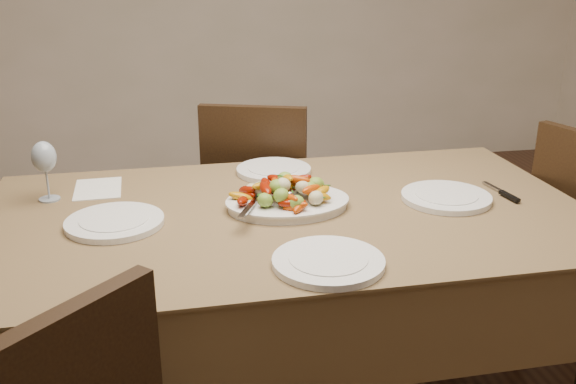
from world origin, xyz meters
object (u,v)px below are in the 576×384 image
(plate_near, at_px, (328,262))
(chair_far, at_px, (262,204))
(plate_left, at_px, (115,222))
(plate_far, at_px, (274,170))
(dining_table, at_px, (288,319))
(plate_right, at_px, (446,197))
(serving_platter, at_px, (288,204))
(wine_glass, at_px, (46,169))

(plate_near, bearing_deg, chair_far, 89.81)
(chair_far, relative_size, plate_left, 3.36)
(plate_far, bearing_deg, dining_table, -92.75)
(dining_table, distance_m, plate_right, 0.64)
(plate_left, bearing_deg, plate_right, 0.72)
(serving_platter, relative_size, plate_right, 1.30)
(dining_table, relative_size, plate_near, 6.46)
(dining_table, relative_size, chair_far, 1.94)
(plate_right, distance_m, plate_far, 0.62)
(plate_right, bearing_deg, plate_far, 143.08)
(chair_far, bearing_deg, plate_near, 107.97)
(plate_far, bearing_deg, plate_left, -144.05)
(plate_near, bearing_deg, plate_far, 91.06)
(plate_left, xyz_separation_m, plate_right, (1.02, 0.01, 0.00))
(plate_far, bearing_deg, plate_right, -36.92)
(dining_table, bearing_deg, chair_far, 87.45)
(wine_glass, bearing_deg, chair_far, 36.19)
(chair_far, bearing_deg, serving_platter, 105.78)
(plate_far, relative_size, plate_near, 0.94)
(plate_near, bearing_deg, serving_platter, 93.98)
(chair_far, relative_size, serving_platter, 2.57)
(serving_platter, height_order, plate_left, serving_platter)
(plate_left, distance_m, plate_far, 0.66)
(plate_far, height_order, plate_near, same)
(chair_far, xyz_separation_m, plate_left, (-0.55, -0.81, 0.29))
(serving_platter, relative_size, plate_left, 1.31)
(dining_table, relative_size, wine_glass, 8.98)
(dining_table, height_order, plate_near, plate_near)
(plate_left, bearing_deg, serving_platter, 4.40)
(plate_right, bearing_deg, plate_left, -179.28)
(serving_platter, distance_m, plate_left, 0.52)
(chair_far, distance_m, plate_right, 0.97)
(plate_far, xyz_separation_m, wine_glass, (-0.75, -0.14, 0.09))
(plate_left, height_order, plate_far, same)
(plate_right, bearing_deg, chair_far, 120.91)
(dining_table, bearing_deg, serving_platter, 82.08)
(dining_table, height_order, plate_right, plate_right)
(wine_glass, bearing_deg, dining_table, -17.82)
(chair_far, height_order, plate_far, chair_far)
(dining_table, distance_m, plate_near, 0.54)
(plate_right, bearing_deg, wine_glass, 169.22)
(chair_far, xyz_separation_m, wine_glass, (-0.77, -0.56, 0.39))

